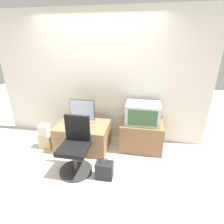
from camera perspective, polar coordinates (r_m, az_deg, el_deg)
name	(u,v)px	position (r m, az deg, el deg)	size (l,w,h in m)	color
ground_plane	(80,174)	(3.08, -10.29, -19.43)	(12.00, 12.00, 0.00)	beige
wall_back	(99,79)	(3.63, -4.41, 10.73)	(4.40, 0.05, 2.60)	silver
desk	(83,136)	(3.58, -9.34, -7.69)	(1.01, 0.70, 0.51)	#937047
side_stand	(141,135)	(3.55, 9.54, -7.45)	(0.81, 0.59, 0.56)	olive
main_monitor	(82,111)	(3.45, -9.70, 0.28)	(0.50, 0.17, 0.48)	#2D2D2D
keyboard	(81,125)	(3.42, -10.16, -4.30)	(0.36, 0.12, 0.01)	silver
mouse	(94,126)	(3.35, -6.03, -4.58)	(0.07, 0.04, 0.03)	silver
crt_tv	(143,113)	(3.34, 10.00, -0.39)	(0.64, 0.47, 0.38)	#B7B7BC
office_chair	(76,149)	(2.95, -11.80, -11.76)	(0.54, 0.54, 0.93)	#333333
cardboard_box_lower	(46,141)	(3.82, -20.68, -8.82)	(0.25, 0.18, 0.29)	#D1B27F
cardboard_box_upper	(44,130)	(3.70, -21.21, -5.49)	(0.19, 0.17, 0.21)	beige
handbag	(104,170)	(2.90, -2.49, -18.38)	(0.27, 0.18, 0.37)	#232328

